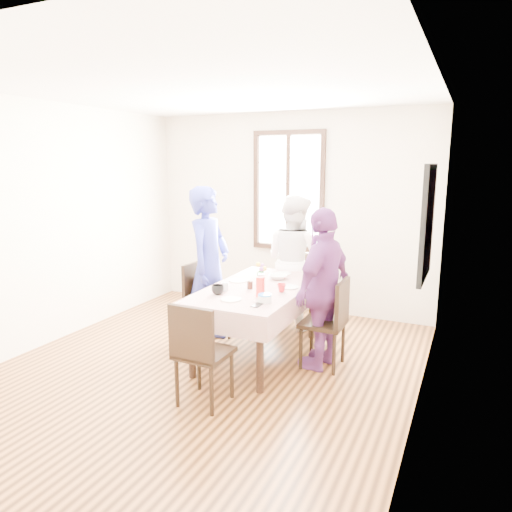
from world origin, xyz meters
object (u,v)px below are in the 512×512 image
chair_right (323,323)px  person_far (294,261)px  dining_table (258,322)px  person_left (209,266)px  person_right (322,289)px  chair_left (208,303)px  chair_near (204,352)px  chair_far (294,290)px

chair_right → person_far: size_ratio=0.55×
dining_table → person_left: 0.86m
person_right → chair_right: bearing=101.9°
person_right → chair_left: bearing=-82.2°
person_left → person_right: (1.35, -0.10, -0.08)m
dining_table → person_right: bearing=4.2°
person_far → chair_near: bearing=114.1°
chair_left → person_far: bearing=147.4°
dining_table → chair_left: size_ratio=1.75×
chair_left → chair_right: 1.40m
chair_right → chair_near: (-0.70, -1.14, 0.00)m
chair_far → chair_near: bearing=97.5°
dining_table → chair_left: (-0.70, 0.15, 0.08)m
chair_right → chair_near: same height
person_far → person_left: bearing=77.9°
chair_right → person_left: 1.44m
person_left → person_far: person_left is taller
dining_table → person_right: person_right is taller
dining_table → chair_far: 1.10m
chair_far → person_left: 1.24m
person_left → person_right: 1.36m
dining_table → person_right: 0.81m
chair_left → person_far: (0.70, 0.93, 0.37)m
person_right → chair_far: bearing=-135.1°
chair_far → chair_right: bearing=131.2°
chair_far → person_left: size_ratio=0.51×
chair_near → person_far: size_ratio=0.55×
chair_right → person_left: person_left is taller
chair_right → chair_far: same height
dining_table → person_right: size_ratio=0.98×
chair_near → dining_table: bearing=91.2°
person_right → person_far: bearing=-134.6°
chair_far → person_left: bearing=61.9°
chair_near → chair_left: bearing=120.4°
dining_table → person_far: person_far is taller
dining_table → person_right: (0.68, 0.05, 0.43)m
dining_table → chair_near: bearing=-90.0°
chair_near → chair_far: bearing=91.2°
chair_left → chair_far: size_ratio=1.00×
person_far → person_right: 1.23m
chair_right → chair_left: bearing=86.0°
chair_right → person_left: bearing=85.9°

